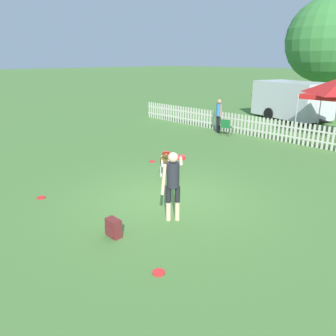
% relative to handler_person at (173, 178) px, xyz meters
% --- Properties ---
extents(ground_plane, '(240.00, 240.00, 0.00)m').
position_rel_handler_person_xyz_m(ground_plane, '(-0.87, 0.72, -0.99)').
color(ground_plane, '#4C7A38').
extents(handler_person, '(0.66, 1.02, 1.58)m').
position_rel_handler_person_xyz_m(handler_person, '(0.00, 0.00, 0.00)').
color(handler_person, beige).
rests_on(handler_person, ground_plane).
extents(leaping_dog, '(0.91, 0.80, 1.02)m').
position_rel_handler_person_xyz_m(leaping_dog, '(-1.97, 1.64, -0.37)').
color(leaping_dog, olive).
rests_on(leaping_dog, ground_plane).
extents(frisbee_near_handler, '(0.22, 0.22, 0.02)m').
position_rel_handler_person_xyz_m(frisbee_near_handler, '(-3.59, 2.58, -0.98)').
color(frisbee_near_handler, red).
rests_on(frisbee_near_handler, ground_plane).
extents(frisbee_near_dog, '(0.22, 0.22, 0.02)m').
position_rel_handler_person_xyz_m(frisbee_near_dog, '(1.22, -1.58, -0.98)').
color(frisbee_near_dog, red).
rests_on(frisbee_near_dog, ground_plane).
extents(frisbee_midfield, '(0.22, 0.22, 0.02)m').
position_rel_handler_person_xyz_m(frisbee_midfield, '(-3.25, -1.63, -0.98)').
color(frisbee_midfield, red).
rests_on(frisbee_midfield, ground_plane).
extents(backpack_on_grass, '(0.34, 0.23, 0.39)m').
position_rel_handler_person_xyz_m(backpack_on_grass, '(-0.31, -1.41, -0.80)').
color(backpack_on_grass, maroon).
rests_on(backpack_on_grass, ground_plane).
extents(picket_fence, '(19.75, 0.04, 0.95)m').
position_rel_handler_person_xyz_m(picket_fence, '(-0.87, 8.64, -0.51)').
color(picket_fence, beige).
rests_on(picket_fence, ground_plane).
extents(folding_chair_blue_left, '(0.54, 0.56, 0.79)m').
position_rel_handler_person_xyz_m(folding_chair_blue_left, '(-4.26, 7.84, -0.52)').
color(folding_chair_blue_left, '#333338').
rests_on(folding_chair_blue_left, ground_plane).
extents(spectator_standing, '(0.39, 0.27, 1.63)m').
position_rel_handler_person_xyz_m(spectator_standing, '(-4.92, 8.10, -0.00)').
color(spectator_standing, black).
rests_on(spectator_standing, ground_plane).
extents(equipment_trailer, '(5.23, 3.52, 2.19)m').
position_rel_handler_person_xyz_m(equipment_trailer, '(-4.25, 14.31, 0.17)').
color(equipment_trailer, silver).
rests_on(equipment_trailer, ground_plane).
extents(tree_left_grove, '(5.85, 5.85, 7.64)m').
position_rel_handler_person_xyz_m(tree_left_grove, '(-5.12, 20.74, 3.72)').
color(tree_left_grove, '#4C3823').
rests_on(tree_left_grove, ground_plane).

